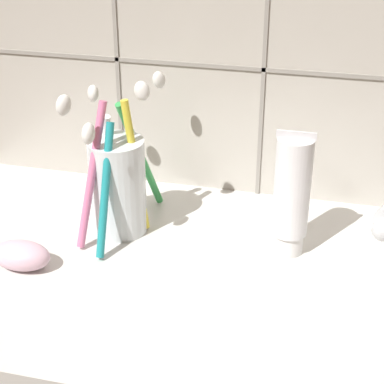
# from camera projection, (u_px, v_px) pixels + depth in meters

# --- Properties ---
(sink_counter) EXTENTS (0.75, 0.39, 0.02)m
(sink_counter) POSITION_uv_depth(u_px,v_px,m) (213.00, 278.00, 0.70)
(sink_counter) COLOR silver
(sink_counter) RESTS_ON ground
(tile_wall_backsplash) EXTENTS (0.85, 0.02, 0.50)m
(tile_wall_backsplash) POSITION_uv_depth(u_px,v_px,m) (252.00, 17.00, 0.76)
(tile_wall_backsplash) COLOR #B7B2A8
(tile_wall_backsplash) RESTS_ON ground
(toothbrush_cup) EXTENTS (0.10, 0.18, 0.19)m
(toothbrush_cup) POSITION_uv_depth(u_px,v_px,m) (117.00, 181.00, 0.74)
(toothbrush_cup) COLOR silver
(toothbrush_cup) RESTS_ON sink_counter
(toothpaste_tube) EXTENTS (0.04, 0.04, 0.15)m
(toothpaste_tube) POSITION_uv_depth(u_px,v_px,m) (292.00, 194.00, 0.69)
(toothpaste_tube) COLOR white
(toothpaste_tube) RESTS_ON sink_counter
(soap_bar) EXTENTS (0.07, 0.04, 0.03)m
(soap_bar) POSITION_uv_depth(u_px,v_px,m) (21.00, 255.00, 0.69)
(soap_bar) COLOR #DBB2C6
(soap_bar) RESTS_ON sink_counter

